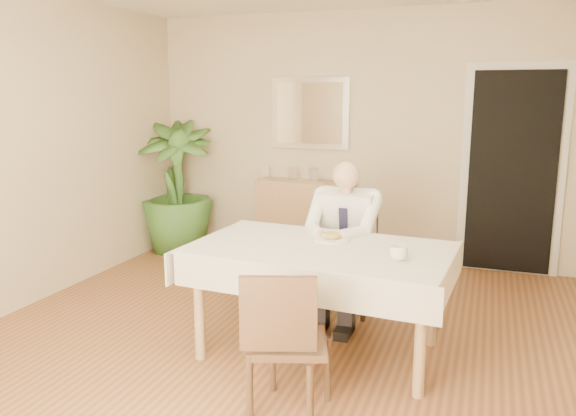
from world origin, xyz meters
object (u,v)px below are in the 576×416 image
(dining_table, at_px, (320,259))
(chair_near, at_px, (285,337))
(sideboard, at_px, (305,219))
(potted_palm, at_px, (176,187))
(chair_far, at_px, (350,252))
(coffee_mug, at_px, (398,253))
(seated_man, at_px, (342,235))

(dining_table, bearing_deg, chair_near, -82.14)
(sideboard, xyz_separation_m, potted_palm, (-1.44, -0.26, 0.32))
(chair_far, bearing_deg, potted_palm, 152.55)
(dining_table, bearing_deg, potted_palm, 143.19)
(chair_near, relative_size, coffee_mug, 7.54)
(chair_near, relative_size, sideboard, 0.81)
(chair_near, xyz_separation_m, potted_palm, (-2.32, 2.78, 0.26))
(chair_far, xyz_separation_m, seated_man, (0.00, -0.28, 0.22))
(coffee_mug, distance_m, potted_palm, 3.49)
(seated_man, height_order, coffee_mug, seated_man)
(potted_palm, bearing_deg, coffee_mug, -36.58)
(chair_near, height_order, sideboard, chair_near)
(chair_near, distance_m, coffee_mug, 0.91)
(coffee_mug, bearing_deg, dining_table, 165.34)
(chair_near, bearing_deg, coffee_mug, 36.73)
(chair_far, height_order, potted_palm, potted_palm)
(seated_man, relative_size, coffee_mug, 11.10)
(chair_far, relative_size, potted_palm, 0.58)
(seated_man, height_order, potted_palm, potted_palm)
(dining_table, xyz_separation_m, coffee_mug, (0.54, -0.14, 0.13))
(dining_table, xyz_separation_m, chair_near, (0.06, -0.84, -0.20))
(chair_near, bearing_deg, sideboard, 87.50)
(chair_near, distance_m, potted_palm, 3.63)
(sideboard, distance_m, potted_palm, 1.50)
(chair_near, relative_size, potted_palm, 0.58)
(chair_far, height_order, sideboard, chair_far)
(chair_near, height_order, seated_man, seated_man)
(seated_man, bearing_deg, coffee_mug, -53.64)
(coffee_mug, xyz_separation_m, sideboard, (-1.36, 2.34, -0.38))
(sideboard, bearing_deg, chair_far, -52.92)
(chair_near, distance_m, seated_man, 1.45)
(chair_far, relative_size, coffee_mug, 7.58)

